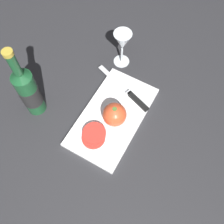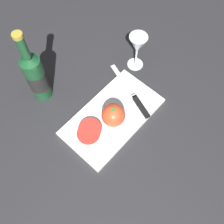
{
  "view_description": "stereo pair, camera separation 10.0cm",
  "coord_description": "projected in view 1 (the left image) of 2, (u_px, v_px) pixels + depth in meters",
  "views": [
    {
      "loc": [
        -0.33,
        -0.22,
        0.94
      ],
      "look_at": [
        0.06,
        0.0,
        0.05
      ],
      "focal_mm": 42.0,
      "sensor_mm": 36.0,
      "label": 1
    },
    {
      "loc": [
        -0.27,
        -0.3,
        0.94
      ],
      "look_at": [
        0.06,
        0.0,
        0.05
      ],
      "focal_mm": 42.0,
      "sensor_mm": 36.0,
      "label": 2
    }
  ],
  "objects": [
    {
      "name": "tomato_slice_stack_near",
      "position": [
        94.0,
        135.0,
        0.98
      ],
      "size": [
        0.1,
        0.09,
        0.02
      ],
      "color": "red",
      "rests_on": "cutting_board"
    },
    {
      "name": "ground_plane",
      "position": [
        105.0,
        129.0,
        1.02
      ],
      "size": [
        3.0,
        3.0,
        0.0
      ],
      "primitive_type": "plane",
      "color": "#28282B"
    },
    {
      "name": "knife",
      "position": [
        133.0,
        96.0,
        1.06
      ],
      "size": [
        0.11,
        0.28,
        0.01
      ],
      "rotation": [
        0.0,
        0.0,
        1.24
      ],
      "color": "silver",
      "rests_on": "cutting_board"
    },
    {
      "name": "wine_glass",
      "position": [
        122.0,
        43.0,
        1.05
      ],
      "size": [
        0.07,
        0.07,
        0.17
      ],
      "color": "silver",
      "rests_on": "ground_plane"
    },
    {
      "name": "cutting_board",
      "position": [
        112.0,
        116.0,
        1.03
      ],
      "size": [
        0.4,
        0.22,
        0.02
      ],
      "color": "white",
      "rests_on": "ground_plane"
    },
    {
      "name": "whole_tomato",
      "position": [
        115.0,
        115.0,
        0.98
      ],
      "size": [
        0.09,
        0.09,
        0.09
      ],
      "color": "#DB4C28",
      "rests_on": "cutting_board"
    },
    {
      "name": "wine_bottle",
      "position": [
        29.0,
        92.0,
        0.95
      ],
      "size": [
        0.08,
        0.08,
        0.35
      ],
      "color": "#194C28",
      "rests_on": "ground_plane"
    }
  ]
}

